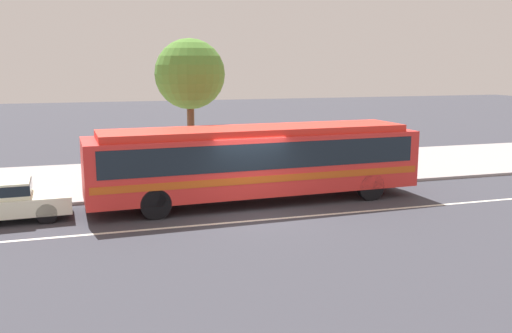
{
  "coord_description": "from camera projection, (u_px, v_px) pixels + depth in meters",
  "views": [
    {
      "loc": [
        -5.24,
        -17.2,
        4.87
      ],
      "look_at": [
        0.54,
        1.53,
        1.3
      ],
      "focal_mm": 39.31,
      "sensor_mm": 36.0,
      "label": 1
    }
  ],
  "objects": [
    {
      "name": "sidewalk_slab",
      "position": [
        209.0,
        174.0,
        25.06
      ],
      "size": [
        60.0,
        8.0,
        0.12
      ],
      "primitive_type": "cube",
      "color": "#9D9595",
      "rests_on": "ground_plane"
    },
    {
      "name": "lane_stripe_center",
      "position": [
        261.0,
        220.0,
        17.81
      ],
      "size": [
        56.0,
        0.16,
        0.01
      ],
      "primitive_type": "cube",
      "color": "silver",
      "rests_on": "ground_plane"
    },
    {
      "name": "ground_plane",
      "position": [
        254.0,
        214.0,
        18.56
      ],
      "size": [
        120.0,
        120.0,
        0.0
      ],
      "primitive_type": "plane",
      "color": "#383841"
    },
    {
      "name": "street_tree_near_stop",
      "position": [
        190.0,
        75.0,
        22.34
      ],
      "size": [
        2.81,
        2.81,
        5.79
      ],
      "color": "brown",
      "rests_on": "sidewalk_slab"
    },
    {
      "name": "transit_bus",
      "position": [
        256.0,
        159.0,
        19.92
      ],
      "size": [
        11.92,
        3.0,
        2.71
      ],
      "color": "red",
      "rests_on": "ground_plane"
    },
    {
      "name": "bus_stop_sign",
      "position": [
        321.0,
        146.0,
        22.58
      ],
      "size": [
        0.08,
        0.44,
        2.33
      ],
      "color": "gray",
      "rests_on": "sidewalk_slab"
    },
    {
      "name": "pedestrian_waiting_near_sign",
      "position": [
        275.0,
        162.0,
        22.17
      ],
      "size": [
        0.47,
        0.47,
        1.65
      ],
      "color": "#37292F",
      "rests_on": "sidewalk_slab"
    }
  ]
}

